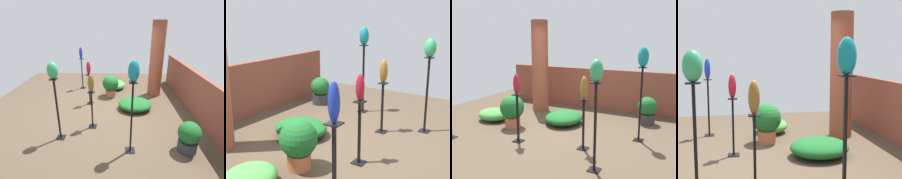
# 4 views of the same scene
# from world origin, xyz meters

# --- Properties ---
(ground_plane) EXTENTS (8.00, 8.00, 0.00)m
(ground_plane) POSITION_xyz_m (0.00, 0.00, 0.00)
(ground_plane) COLOR #4C3D2D
(brick_wall_back) EXTENTS (5.60, 0.12, 1.22)m
(brick_wall_back) POSITION_xyz_m (0.00, 2.52, 0.61)
(brick_wall_back) COLOR brown
(brick_wall_back) RESTS_ON ground
(brick_pillar) EXTENTS (0.48, 0.48, 2.64)m
(brick_pillar) POSITION_xyz_m (-1.27, 1.61, 1.32)
(brick_pillar) COLOR brown
(brick_pillar) RESTS_ON ground
(pedestal_ruby) EXTENTS (0.20, 0.20, 1.02)m
(pedestal_ruby) POSITION_xyz_m (-0.41, -0.68, 0.46)
(pedestal_ruby) COLOR black
(pedestal_ruby) RESTS_ON ground
(pedestal_teal) EXTENTS (0.20, 0.20, 1.57)m
(pedestal_teal) POSITION_xyz_m (1.85, 0.51, 0.73)
(pedestal_teal) COLOR black
(pedestal_teal) RESTS_ON ground
(pedestal_cobalt) EXTENTS (0.20, 0.20, 1.23)m
(pedestal_cobalt) POSITION_xyz_m (-1.84, -1.19, 0.56)
(pedestal_cobalt) COLOR black
(pedestal_cobalt) RESTS_ON ground
(pedestal_bronze) EXTENTS (0.20, 0.20, 1.00)m
(pedestal_bronze) POSITION_xyz_m (0.96, -0.41, 0.45)
(pedestal_bronze) COLOR black
(pedestal_bronze) RESTS_ON ground
(pedestal_jade) EXTENTS (0.20, 0.20, 1.49)m
(pedestal_jade) POSITION_xyz_m (1.45, -1.12, 0.69)
(pedestal_jade) COLOR black
(pedestal_jade) RESTS_ON ground
(art_vase_ruby) EXTENTS (0.13, 0.14, 0.42)m
(art_vase_ruby) POSITION_xyz_m (-0.41, -0.68, 1.23)
(art_vase_ruby) COLOR maroon
(art_vase_ruby) RESTS_ON pedestal_ruby
(art_vase_teal) EXTENTS (0.22, 0.21, 0.41)m
(art_vase_teal) POSITION_xyz_m (1.85, 0.51, 1.78)
(art_vase_teal) COLOR #0F727A
(art_vase_teal) RESTS_ON pedestal_teal
(art_vase_cobalt) EXTENTS (0.14, 0.13, 0.44)m
(art_vase_cobalt) POSITION_xyz_m (-1.84, -1.19, 1.45)
(art_vase_cobalt) COLOR #192D9E
(art_vase_cobalt) RESTS_ON pedestal_cobalt
(art_vase_bronze) EXTENTS (0.14, 0.15, 0.45)m
(art_vase_bronze) POSITION_xyz_m (0.96, -0.41, 1.22)
(art_vase_bronze) COLOR brown
(art_vase_bronze) RESTS_ON pedestal_bronze
(art_vase_jade) EXTENTS (0.20, 0.22, 0.36)m
(art_vase_jade) POSITION_xyz_m (1.45, -1.12, 1.67)
(art_vase_jade) COLOR #2D9356
(art_vase_jade) RESTS_ON pedestal_jade
(potted_plant_front_left) EXTENTS (0.58, 0.58, 0.79)m
(potted_plant_front_left) POSITION_xyz_m (-1.07, -0.02, 0.44)
(potted_plant_front_left) COLOR #B25B38
(potted_plant_front_left) RESTS_ON ground
(potted_plant_near_pillar) EXTENTS (0.47, 0.47, 0.69)m
(potted_plant_near_pillar) POSITION_xyz_m (1.81, 1.73, 0.36)
(potted_plant_near_pillar) COLOR #2D2D33
(potted_plant_near_pillar) RESTS_ON ground
(foliage_bed_east) EXTENTS (0.82, 0.69, 0.31)m
(foliage_bed_east) POSITION_xyz_m (-1.86, 0.19, 0.16)
(foliage_bed_east) COLOR #479942
(foliage_bed_east) RESTS_ON ground
(foliage_bed_west) EXTENTS (0.92, 1.04, 0.32)m
(foliage_bed_west) POSITION_xyz_m (-0.07, 0.79, 0.16)
(foliage_bed_west) COLOR #195923
(foliage_bed_west) RESTS_ON ground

